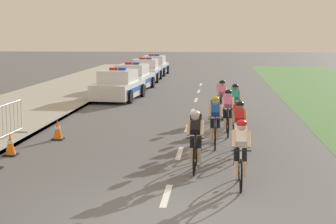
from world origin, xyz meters
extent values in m
plane|color=#56565B|center=(0.00, 0.00, 0.00)|extent=(160.00, 160.00, 0.00)
cube|color=#A3A099|center=(-7.48, 14.00, 0.06)|extent=(5.18, 60.00, 0.12)
cube|color=#9E9E99|center=(-4.97, 14.00, 0.07)|extent=(0.16, 60.00, 0.13)
cube|color=white|center=(0.00, 1.39, 0.00)|extent=(0.14, 1.60, 0.01)
cube|color=white|center=(0.00, 5.39, 0.00)|extent=(0.14, 1.60, 0.01)
cube|color=white|center=(0.00, 9.39, 0.00)|extent=(0.14, 1.60, 0.01)
cube|color=white|center=(0.00, 13.39, 0.00)|extent=(0.14, 1.60, 0.01)
cube|color=white|center=(0.00, 17.39, 0.00)|extent=(0.14, 1.60, 0.01)
cube|color=white|center=(0.00, 21.39, 0.00)|extent=(0.14, 1.60, 0.01)
cube|color=white|center=(0.00, 25.39, 0.00)|extent=(0.14, 1.60, 0.01)
torus|color=black|center=(1.54, 1.74, 0.36)|extent=(0.05, 0.72, 0.72)
cylinder|color=#99999E|center=(1.54, 1.74, 0.36)|extent=(0.06, 0.06, 0.06)
torus|color=black|center=(1.55, 2.74, 0.36)|extent=(0.05, 0.72, 0.72)
cylinder|color=#99999E|center=(1.55, 2.74, 0.36)|extent=(0.06, 0.06, 0.06)
cylinder|color=white|center=(1.55, 2.19, 0.90)|extent=(0.04, 0.55, 0.04)
cylinder|color=white|center=(1.54, 2.02, 0.58)|extent=(0.04, 0.48, 0.63)
cylinder|color=white|center=(1.55, 2.39, 0.60)|extent=(0.04, 0.04, 0.65)
cylinder|color=black|center=(1.54, 1.84, 0.88)|extent=(0.42, 0.03, 0.03)
cube|color=black|center=(1.55, 2.39, 0.94)|extent=(0.10, 0.22, 0.05)
cube|color=white|center=(1.55, 2.27, 1.14)|extent=(0.29, 0.54, 0.47)
cube|color=black|center=(1.55, 2.38, 0.98)|extent=(0.28, 0.20, 0.18)
cylinder|color=black|center=(1.64, 2.33, 0.64)|extent=(0.11, 0.22, 0.40)
cylinder|color=beige|center=(1.64, 2.25, 0.37)|extent=(0.09, 0.15, 0.36)
cylinder|color=black|center=(1.46, 2.33, 0.64)|extent=(0.11, 0.17, 0.40)
cylinder|color=beige|center=(1.46, 2.25, 0.37)|extent=(0.09, 0.12, 0.36)
cylinder|color=beige|center=(1.71, 2.05, 1.09)|extent=(0.08, 0.40, 0.35)
cylinder|color=beige|center=(1.39, 2.05, 1.09)|extent=(0.08, 0.40, 0.35)
sphere|color=beige|center=(1.54, 1.97, 1.38)|extent=(0.19, 0.19, 0.19)
ellipsoid|color=red|center=(1.54, 1.96, 1.45)|extent=(0.23, 0.32, 0.24)
torus|color=black|center=(0.51, 3.03, 0.36)|extent=(0.05, 0.72, 0.72)
cylinder|color=#99999E|center=(0.51, 3.03, 0.36)|extent=(0.06, 0.06, 0.06)
torus|color=black|center=(0.52, 4.03, 0.36)|extent=(0.05, 0.72, 0.72)
cylinder|color=#99999E|center=(0.52, 4.03, 0.36)|extent=(0.06, 0.06, 0.06)
cylinder|color=black|center=(0.51, 3.48, 0.90)|extent=(0.04, 0.55, 0.04)
cylinder|color=black|center=(0.51, 3.31, 0.58)|extent=(0.05, 0.48, 0.63)
cylinder|color=black|center=(0.52, 3.68, 0.60)|extent=(0.04, 0.04, 0.65)
cylinder|color=black|center=(0.51, 3.13, 0.88)|extent=(0.42, 0.03, 0.03)
cube|color=black|center=(0.52, 3.68, 0.94)|extent=(0.10, 0.22, 0.05)
cube|color=black|center=(0.52, 3.56, 1.14)|extent=(0.29, 0.54, 0.47)
cube|color=black|center=(0.52, 3.67, 0.98)|extent=(0.28, 0.20, 0.18)
cylinder|color=black|center=(0.61, 3.62, 0.64)|extent=(0.11, 0.22, 0.40)
cylinder|color=tan|center=(0.60, 3.54, 0.37)|extent=(0.09, 0.15, 0.36)
cylinder|color=black|center=(0.43, 3.62, 0.64)|extent=(0.11, 0.17, 0.40)
cylinder|color=tan|center=(0.42, 3.54, 0.37)|extent=(0.09, 0.12, 0.36)
cylinder|color=tan|center=(0.67, 3.34, 1.09)|extent=(0.08, 0.40, 0.35)
cylinder|color=tan|center=(0.35, 3.34, 1.09)|extent=(0.08, 0.40, 0.35)
sphere|color=tan|center=(0.51, 3.26, 1.38)|extent=(0.19, 0.19, 0.19)
ellipsoid|color=white|center=(0.51, 3.25, 1.45)|extent=(0.23, 0.32, 0.24)
torus|color=black|center=(1.64, 4.87, 0.36)|extent=(0.08, 0.73, 0.72)
cylinder|color=#99999E|center=(1.64, 4.87, 0.36)|extent=(0.06, 0.06, 0.06)
torus|color=black|center=(1.60, 5.87, 0.36)|extent=(0.08, 0.73, 0.72)
cylinder|color=#99999E|center=(1.60, 5.87, 0.36)|extent=(0.06, 0.06, 0.06)
cylinder|color=silver|center=(1.62, 5.32, 0.90)|extent=(0.06, 0.55, 0.04)
cylinder|color=silver|center=(1.63, 5.14, 0.58)|extent=(0.06, 0.48, 0.63)
cylinder|color=silver|center=(1.61, 5.52, 0.60)|extent=(0.04, 0.04, 0.65)
cylinder|color=black|center=(1.64, 4.97, 0.88)|extent=(0.42, 0.05, 0.03)
cube|color=black|center=(1.61, 5.52, 0.94)|extent=(0.11, 0.22, 0.05)
cube|color=red|center=(1.62, 5.39, 1.14)|extent=(0.30, 0.56, 0.46)
cube|color=black|center=(1.61, 5.51, 0.98)|extent=(0.29, 0.21, 0.18)
cylinder|color=black|center=(1.70, 5.46, 0.64)|extent=(0.12, 0.23, 0.40)
cylinder|color=#9E7051|center=(1.71, 5.38, 0.37)|extent=(0.10, 0.16, 0.36)
cylinder|color=black|center=(1.53, 5.45, 0.64)|extent=(0.12, 0.17, 0.40)
cylinder|color=#9E7051|center=(1.53, 5.37, 0.37)|extent=(0.10, 0.13, 0.36)
cylinder|color=#9E7051|center=(1.79, 5.18, 1.09)|extent=(0.09, 0.40, 0.35)
cylinder|color=#9E7051|center=(1.47, 5.17, 1.09)|extent=(0.09, 0.40, 0.35)
sphere|color=#9E7051|center=(1.63, 5.09, 1.38)|extent=(0.19, 0.19, 0.19)
ellipsoid|color=black|center=(1.63, 5.08, 1.45)|extent=(0.24, 0.32, 0.24)
torus|color=black|center=(0.98, 5.87, 0.36)|extent=(0.05, 0.72, 0.72)
cylinder|color=#99999E|center=(0.98, 5.87, 0.36)|extent=(0.06, 0.06, 0.06)
torus|color=black|center=(0.98, 6.87, 0.36)|extent=(0.05, 0.72, 0.72)
cylinder|color=#99999E|center=(0.98, 6.87, 0.36)|extent=(0.06, 0.06, 0.06)
cylinder|color=#1E1E99|center=(0.98, 6.32, 0.90)|extent=(0.04, 0.55, 0.04)
cylinder|color=#1E1E99|center=(0.98, 6.14, 0.58)|extent=(0.04, 0.48, 0.63)
cylinder|color=#1E1E99|center=(0.98, 6.52, 0.60)|extent=(0.04, 0.04, 0.65)
cylinder|color=black|center=(0.98, 5.97, 0.88)|extent=(0.42, 0.03, 0.03)
cube|color=black|center=(0.98, 6.52, 0.94)|extent=(0.10, 0.22, 0.05)
cube|color=blue|center=(0.98, 6.39, 1.14)|extent=(0.29, 0.55, 0.45)
cube|color=black|center=(0.98, 6.51, 0.98)|extent=(0.28, 0.20, 0.18)
cylinder|color=black|center=(1.07, 6.46, 0.64)|extent=(0.11, 0.22, 0.40)
cylinder|color=tan|center=(1.07, 6.38, 0.37)|extent=(0.09, 0.15, 0.36)
cylinder|color=black|center=(0.89, 6.45, 0.64)|extent=(0.11, 0.17, 0.40)
cylinder|color=tan|center=(0.89, 6.37, 0.37)|extent=(0.09, 0.12, 0.36)
cylinder|color=tan|center=(1.14, 6.18, 1.09)|extent=(0.08, 0.40, 0.35)
cylinder|color=tan|center=(0.82, 6.17, 1.09)|extent=(0.08, 0.40, 0.35)
sphere|color=tan|center=(0.98, 6.09, 1.38)|extent=(0.19, 0.19, 0.19)
ellipsoid|color=yellow|center=(0.98, 6.08, 1.45)|extent=(0.23, 0.32, 0.24)
torus|color=black|center=(1.38, 7.75, 0.36)|extent=(0.05, 0.72, 0.72)
cylinder|color=#99999E|center=(1.38, 7.75, 0.36)|extent=(0.06, 0.06, 0.06)
torus|color=black|center=(1.37, 8.75, 0.36)|extent=(0.05, 0.72, 0.72)
cylinder|color=#99999E|center=(1.37, 8.75, 0.36)|extent=(0.06, 0.06, 0.06)
cylinder|color=black|center=(1.38, 8.20, 0.90)|extent=(0.04, 0.55, 0.04)
cylinder|color=black|center=(1.38, 8.03, 0.58)|extent=(0.05, 0.48, 0.63)
cylinder|color=black|center=(1.38, 8.40, 0.60)|extent=(0.04, 0.04, 0.65)
cylinder|color=black|center=(1.38, 7.85, 0.88)|extent=(0.42, 0.03, 0.03)
cube|color=black|center=(1.38, 8.40, 0.94)|extent=(0.10, 0.22, 0.05)
cube|color=pink|center=(1.38, 8.28, 1.14)|extent=(0.29, 0.55, 0.46)
cube|color=black|center=(1.38, 8.39, 0.98)|extent=(0.28, 0.20, 0.18)
cylinder|color=black|center=(1.47, 8.34, 0.64)|extent=(0.11, 0.22, 0.40)
cylinder|color=beige|center=(1.47, 8.26, 0.37)|extent=(0.09, 0.15, 0.36)
cylinder|color=black|center=(1.29, 8.34, 0.64)|extent=(0.11, 0.17, 0.40)
cylinder|color=beige|center=(1.29, 8.26, 0.37)|extent=(0.09, 0.12, 0.36)
cylinder|color=beige|center=(1.54, 8.06, 1.09)|extent=(0.08, 0.40, 0.35)
cylinder|color=beige|center=(1.22, 8.06, 1.09)|extent=(0.08, 0.40, 0.35)
sphere|color=beige|center=(1.38, 7.98, 1.38)|extent=(0.19, 0.19, 0.19)
ellipsoid|color=black|center=(1.38, 7.97, 1.45)|extent=(0.23, 0.32, 0.24)
torus|color=black|center=(1.66, 9.72, 0.36)|extent=(0.05, 0.72, 0.72)
cylinder|color=#99999E|center=(1.66, 9.72, 0.36)|extent=(0.06, 0.06, 0.06)
torus|color=black|center=(1.67, 10.72, 0.36)|extent=(0.05, 0.72, 0.72)
cylinder|color=#99999E|center=(1.67, 10.72, 0.36)|extent=(0.06, 0.06, 0.06)
cylinder|color=#B21919|center=(1.67, 10.17, 0.90)|extent=(0.04, 0.55, 0.04)
cylinder|color=#B21919|center=(1.67, 10.00, 0.58)|extent=(0.04, 0.48, 0.63)
cylinder|color=#B21919|center=(1.67, 10.37, 0.60)|extent=(0.04, 0.04, 0.65)
cylinder|color=black|center=(1.67, 9.82, 0.88)|extent=(0.42, 0.03, 0.03)
cube|color=black|center=(1.67, 10.37, 0.94)|extent=(0.10, 0.22, 0.05)
cube|color=#19B2B7|center=(1.67, 10.25, 1.14)|extent=(0.28, 0.55, 0.45)
cube|color=black|center=(1.67, 10.36, 0.98)|extent=(0.28, 0.20, 0.18)
cylinder|color=black|center=(1.76, 10.31, 0.64)|extent=(0.11, 0.22, 0.40)
cylinder|color=#9E7051|center=(1.76, 10.23, 0.37)|extent=(0.09, 0.15, 0.36)
cylinder|color=black|center=(1.58, 10.31, 0.64)|extent=(0.11, 0.17, 0.40)
cylinder|color=#9E7051|center=(1.58, 10.23, 0.37)|extent=(0.09, 0.12, 0.36)
cylinder|color=#9E7051|center=(1.83, 10.03, 1.09)|extent=(0.08, 0.40, 0.35)
cylinder|color=#9E7051|center=(1.51, 10.03, 1.09)|extent=(0.08, 0.40, 0.35)
sphere|color=#9E7051|center=(1.67, 9.95, 1.38)|extent=(0.19, 0.19, 0.19)
ellipsoid|color=black|center=(1.67, 9.94, 1.45)|extent=(0.23, 0.32, 0.24)
torus|color=black|center=(1.24, 11.16, 0.36)|extent=(0.12, 0.72, 0.72)
cylinder|color=#99999E|center=(1.24, 11.16, 0.36)|extent=(0.07, 0.07, 0.06)
torus|color=black|center=(1.13, 12.16, 0.36)|extent=(0.12, 0.72, 0.72)
cylinder|color=#99999E|center=(1.13, 12.16, 0.36)|extent=(0.07, 0.07, 0.06)
cylinder|color=black|center=(1.19, 11.61, 0.90)|extent=(0.09, 0.55, 0.04)
cylinder|color=black|center=(1.21, 11.44, 0.58)|extent=(0.09, 0.48, 0.63)
cylinder|color=black|center=(1.17, 11.81, 0.60)|extent=(0.04, 0.04, 0.65)
cylinder|color=black|center=(1.23, 11.26, 0.88)|extent=(0.42, 0.07, 0.03)
cube|color=black|center=(1.17, 11.81, 0.94)|extent=(0.12, 0.23, 0.05)
cube|color=pink|center=(1.18, 11.69, 1.14)|extent=(0.34, 0.58, 0.44)
cube|color=black|center=(1.17, 11.80, 0.98)|extent=(0.30, 0.23, 0.18)
cylinder|color=black|center=(1.27, 11.76, 0.64)|extent=(0.13, 0.23, 0.40)
cylinder|color=tan|center=(1.28, 11.68, 0.37)|extent=(0.11, 0.16, 0.36)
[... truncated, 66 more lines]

